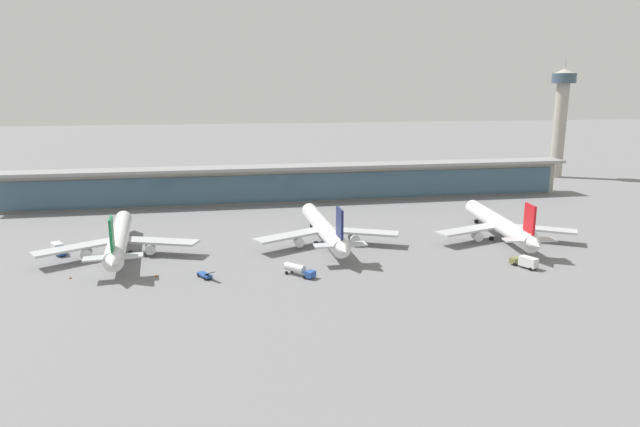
{
  "coord_description": "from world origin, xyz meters",
  "views": [
    {
      "loc": [
        -31.56,
        -154.95,
        46.05
      ],
      "look_at": [
        0.0,
        13.96,
        7.04
      ],
      "focal_mm": 30.96,
      "sensor_mm": 36.0,
      "label": 1
    }
  ],
  "objects_px": {
    "safety_cone_alpha": "(156,276)",
    "airliner_centre_stand": "(324,228)",
    "safety_cone_bravo": "(70,277)",
    "airliner_left_stand": "(119,238)",
    "airliner_right_stand": "(500,224)",
    "service_truck_mid_apron_olive": "(526,262)",
    "control_tower": "(561,113)",
    "service_truck_under_wing_blue": "(298,269)",
    "service_truck_near_nose_blue": "(205,275)",
    "service_truck_by_tail_blue": "(58,248)"
  },
  "relations": [
    {
      "from": "service_truck_mid_apron_olive",
      "to": "service_truck_by_tail_blue",
      "type": "distance_m",
      "value": 129.23
    },
    {
      "from": "service_truck_near_nose_blue",
      "to": "safety_cone_bravo",
      "type": "bearing_deg",
      "value": 170.07
    },
    {
      "from": "airliner_centre_stand",
      "to": "airliner_right_stand",
      "type": "bearing_deg",
      "value": -5.07
    },
    {
      "from": "airliner_centre_stand",
      "to": "service_truck_by_tail_blue",
      "type": "height_order",
      "value": "airliner_centre_stand"
    },
    {
      "from": "airliner_right_stand",
      "to": "airliner_centre_stand",
      "type": "bearing_deg",
      "value": 174.93
    },
    {
      "from": "service_truck_mid_apron_olive",
      "to": "control_tower",
      "type": "height_order",
      "value": "control_tower"
    },
    {
      "from": "airliner_centre_stand",
      "to": "safety_cone_bravo",
      "type": "xyz_separation_m",
      "value": [
        -67.97,
        -19.62,
        -4.5
      ]
    },
    {
      "from": "service_truck_near_nose_blue",
      "to": "control_tower",
      "type": "distance_m",
      "value": 225.25
    },
    {
      "from": "control_tower",
      "to": "safety_cone_bravo",
      "type": "bearing_deg",
      "value": -149.85
    },
    {
      "from": "airliner_left_stand",
      "to": "airliner_right_stand",
      "type": "distance_m",
      "value": 114.12
    },
    {
      "from": "service_truck_near_nose_blue",
      "to": "service_truck_mid_apron_olive",
      "type": "distance_m",
      "value": 83.03
    },
    {
      "from": "service_truck_mid_apron_olive",
      "to": "service_truck_by_tail_blue",
      "type": "xyz_separation_m",
      "value": [
        -124.16,
        35.83,
        0.0
      ]
    },
    {
      "from": "service_truck_mid_apron_olive",
      "to": "service_truck_by_tail_blue",
      "type": "relative_size",
      "value": 1.01
    },
    {
      "from": "airliner_left_stand",
      "to": "service_truck_near_nose_blue",
      "type": "height_order",
      "value": "airliner_left_stand"
    },
    {
      "from": "control_tower",
      "to": "safety_cone_alpha",
      "type": "bearing_deg",
      "value": -146.71
    },
    {
      "from": "airliner_left_stand",
      "to": "service_truck_under_wing_blue",
      "type": "xyz_separation_m",
      "value": [
        47.16,
        -27.22,
        -3.11
      ]
    },
    {
      "from": "service_truck_near_nose_blue",
      "to": "service_truck_by_tail_blue",
      "type": "distance_m",
      "value": 50.36
    },
    {
      "from": "safety_cone_bravo",
      "to": "service_truck_mid_apron_olive",
      "type": "bearing_deg",
      "value": -6.41
    },
    {
      "from": "airliner_left_stand",
      "to": "safety_cone_alpha",
      "type": "height_order",
      "value": "airliner_left_stand"
    },
    {
      "from": "airliner_centre_stand",
      "to": "safety_cone_bravo",
      "type": "distance_m",
      "value": 70.89
    },
    {
      "from": "airliner_right_stand",
      "to": "service_truck_mid_apron_olive",
      "type": "bearing_deg",
      "value": -104.62
    },
    {
      "from": "airliner_right_stand",
      "to": "safety_cone_bravo",
      "type": "height_order",
      "value": "airliner_right_stand"
    },
    {
      "from": "service_truck_near_nose_blue",
      "to": "service_truck_mid_apron_olive",
      "type": "xyz_separation_m",
      "value": [
        82.71,
        -7.24,
        0.88
      ]
    },
    {
      "from": "safety_cone_alpha",
      "to": "airliner_right_stand",
      "type": "bearing_deg",
      "value": 9.61
    },
    {
      "from": "airliner_right_stand",
      "to": "service_truck_under_wing_blue",
      "type": "distance_m",
      "value": 70.79
    },
    {
      "from": "service_truck_under_wing_blue",
      "to": "airliner_right_stand",
      "type": "bearing_deg",
      "value": 18.98
    },
    {
      "from": "service_truck_by_tail_blue",
      "to": "safety_cone_bravo",
      "type": "distance_m",
      "value": 24.42
    },
    {
      "from": "service_truck_under_wing_blue",
      "to": "service_truck_mid_apron_olive",
      "type": "distance_m",
      "value": 59.83
    },
    {
      "from": "safety_cone_alpha",
      "to": "airliner_centre_stand",
      "type": "bearing_deg",
      "value": 25.17
    },
    {
      "from": "service_truck_by_tail_blue",
      "to": "service_truck_near_nose_blue",
      "type": "bearing_deg",
      "value": -34.6
    },
    {
      "from": "airliner_left_stand",
      "to": "service_truck_mid_apron_olive",
      "type": "xyz_separation_m",
      "value": [
        106.8,
        -31.96,
        -3.13
      ]
    },
    {
      "from": "service_truck_under_wing_blue",
      "to": "control_tower",
      "type": "bearing_deg",
      "value": 40.0
    },
    {
      "from": "service_truck_under_wing_blue",
      "to": "control_tower",
      "type": "xyz_separation_m",
      "value": [
        157.94,
        132.52,
        31.73
      ]
    },
    {
      "from": "control_tower",
      "to": "airliner_right_stand",
      "type": "bearing_deg",
      "value": -129.74
    },
    {
      "from": "safety_cone_bravo",
      "to": "airliner_left_stand",
      "type": "bearing_deg",
      "value": 65.06
    },
    {
      "from": "airliner_left_stand",
      "to": "safety_cone_bravo",
      "type": "height_order",
      "value": "airliner_left_stand"
    },
    {
      "from": "service_truck_near_nose_blue",
      "to": "airliner_left_stand",
      "type": "bearing_deg",
      "value": 134.25
    },
    {
      "from": "control_tower",
      "to": "safety_cone_bravo",
      "type": "relative_size",
      "value": 87.24
    },
    {
      "from": "service_truck_mid_apron_olive",
      "to": "safety_cone_bravo",
      "type": "distance_m",
      "value": 116.36
    },
    {
      "from": "service_truck_near_nose_blue",
      "to": "safety_cone_alpha",
      "type": "xyz_separation_m",
      "value": [
        -12.07,
        3.23,
        -0.49
      ]
    },
    {
      "from": "service_truck_mid_apron_olive",
      "to": "safety_cone_alpha",
      "type": "distance_m",
      "value": 95.37
    },
    {
      "from": "service_truck_under_wing_blue",
      "to": "safety_cone_alpha",
      "type": "height_order",
      "value": "service_truck_under_wing_blue"
    },
    {
      "from": "service_truck_by_tail_blue",
      "to": "airliner_centre_stand",
      "type": "bearing_deg",
      "value": -2.4
    },
    {
      "from": "service_truck_mid_apron_olive",
      "to": "safety_cone_alpha",
      "type": "height_order",
      "value": "service_truck_mid_apron_olive"
    },
    {
      "from": "service_truck_under_wing_blue",
      "to": "service_truck_by_tail_blue",
      "type": "relative_size",
      "value": 1.04
    },
    {
      "from": "service_truck_near_nose_blue",
      "to": "service_truck_mid_apron_olive",
      "type": "height_order",
      "value": "service_truck_mid_apron_olive"
    },
    {
      "from": "airliner_left_stand",
      "to": "airliner_right_stand",
      "type": "bearing_deg",
      "value": -2.12
    },
    {
      "from": "service_truck_under_wing_blue",
      "to": "safety_cone_bravo",
      "type": "bearing_deg",
      "value": 171.62
    },
    {
      "from": "airliner_centre_stand",
      "to": "safety_cone_alpha",
      "type": "xyz_separation_m",
      "value": [
        -47.13,
        -22.15,
        -4.5
      ]
    },
    {
      "from": "service_truck_under_wing_blue",
      "to": "safety_cone_alpha",
      "type": "relative_size",
      "value": 11.11
    }
  ]
}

